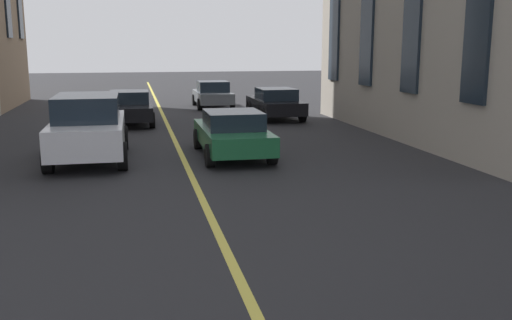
{
  "coord_description": "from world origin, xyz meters",
  "views": [
    {
      "loc": [
        7.24,
        1.37,
        3.25
      ],
      "look_at": [
        16.2,
        -0.55,
        1.41
      ],
      "focal_mm": 40.3,
      "sensor_mm": 36.0,
      "label": 1
    }
  ],
  "objects_px": {
    "car_black_far": "(130,107)",
    "car_white_parked_a": "(88,127)",
    "car_black_trailing": "(275,103)",
    "car_green_near": "(232,133)",
    "car_grey_mid": "(213,94)"
  },
  "relations": [
    {
      "from": "car_black_far",
      "to": "car_white_parked_a",
      "type": "xyz_separation_m",
      "value": [
        -7.82,
        1.12,
        0.27
      ]
    },
    {
      "from": "car_black_far",
      "to": "car_black_trailing",
      "type": "relative_size",
      "value": 1.0
    },
    {
      "from": "car_black_trailing",
      "to": "car_white_parked_a",
      "type": "relative_size",
      "value": 0.94
    },
    {
      "from": "car_black_far",
      "to": "car_white_parked_a",
      "type": "height_order",
      "value": "car_white_parked_a"
    },
    {
      "from": "car_black_far",
      "to": "car_green_near",
      "type": "xyz_separation_m",
      "value": [
        -8.07,
        -2.99,
        0.0
      ]
    },
    {
      "from": "car_black_far",
      "to": "car_white_parked_a",
      "type": "bearing_deg",
      "value": 171.84
    },
    {
      "from": "car_green_near",
      "to": "car_grey_mid",
      "type": "distance_m",
      "value": 13.81
    },
    {
      "from": "car_black_far",
      "to": "car_black_trailing",
      "type": "distance_m",
      "value": 6.43
    },
    {
      "from": "car_grey_mid",
      "to": "car_black_trailing",
      "type": "bearing_deg",
      "value": -157.98
    },
    {
      "from": "car_grey_mid",
      "to": "car_white_parked_a",
      "type": "distance_m",
      "value": 14.55
    },
    {
      "from": "car_black_far",
      "to": "car_grey_mid",
      "type": "height_order",
      "value": "car_grey_mid"
    },
    {
      "from": "car_grey_mid",
      "to": "car_green_near",
      "type": "bearing_deg",
      "value": 174.53
    },
    {
      "from": "car_black_trailing",
      "to": "car_black_far",
      "type": "bearing_deg",
      "value": 94.05
    },
    {
      "from": "car_black_trailing",
      "to": "car_white_parked_a",
      "type": "height_order",
      "value": "car_white_parked_a"
    },
    {
      "from": "car_white_parked_a",
      "to": "car_black_far",
      "type": "bearing_deg",
      "value": -8.16
    }
  ]
}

